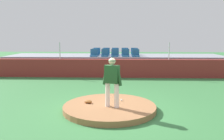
{
  "coord_description": "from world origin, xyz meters",
  "views": [
    {
      "loc": [
        0.38,
        -7.91,
        2.6
      ],
      "look_at": [
        0.0,
        2.33,
        1.09
      ],
      "focal_mm": 37.36,
      "sensor_mm": 36.0,
      "label": 1
    }
  ],
  "objects_px": {
    "stadium_chair_10": "(97,52)",
    "stadium_chair_13": "(125,52)",
    "fielding_glove": "(88,102)",
    "stadium_chair_11": "(106,52)",
    "stadium_chair_8": "(125,53)",
    "stadium_chair_5": "(96,53)",
    "stadium_chair_1": "(105,54)",
    "stadium_chair_12": "(115,52)",
    "baseball": "(122,100)",
    "stadium_chair_14": "(134,52)",
    "stadium_chair_4": "(136,54)",
    "stadium_chair_9": "(135,53)",
    "stadium_chair_7": "(115,53)",
    "stadium_chair_2": "(115,54)",
    "stadium_chair_3": "(126,54)",
    "stadium_chair_6": "(106,53)",
    "pitcher": "(112,78)",
    "stadium_chair_0": "(94,54)"
  },
  "relations": [
    {
      "from": "pitcher",
      "to": "stadium_chair_7",
      "type": "xyz_separation_m",
      "value": [
        -0.09,
        8.82,
        0.19
      ]
    },
    {
      "from": "stadium_chair_8",
      "to": "stadium_chair_9",
      "type": "relative_size",
      "value": 1.0
    },
    {
      "from": "stadium_chair_12",
      "to": "stadium_chair_14",
      "type": "distance_m",
      "value": 1.42
    },
    {
      "from": "stadium_chair_1",
      "to": "stadium_chair_2",
      "type": "relative_size",
      "value": 1.0
    },
    {
      "from": "stadium_chair_11",
      "to": "stadium_chair_14",
      "type": "xyz_separation_m",
      "value": [
        2.08,
        -0.04,
        0.0
      ]
    },
    {
      "from": "stadium_chair_4",
      "to": "stadium_chair_5",
      "type": "xyz_separation_m",
      "value": [
        -2.78,
        0.88,
        0.0
      ]
    },
    {
      "from": "stadium_chair_4",
      "to": "stadium_chair_5",
      "type": "distance_m",
      "value": 2.92
    },
    {
      "from": "stadium_chair_10",
      "to": "stadium_chair_11",
      "type": "distance_m",
      "value": 0.71
    },
    {
      "from": "stadium_chair_6",
      "to": "stadium_chair_12",
      "type": "distance_m",
      "value": 1.1
    },
    {
      "from": "pitcher",
      "to": "stadium_chair_0",
      "type": "xyz_separation_m",
      "value": [
        -1.52,
        7.96,
        0.19
      ]
    },
    {
      "from": "stadium_chair_1",
      "to": "stadium_chair_4",
      "type": "relative_size",
      "value": 1.0
    },
    {
      "from": "stadium_chair_1",
      "to": "fielding_glove",
      "type": "bearing_deg",
      "value": 89.21
    },
    {
      "from": "stadium_chair_6",
      "to": "stadium_chair_14",
      "type": "distance_m",
      "value": 2.25
    },
    {
      "from": "stadium_chair_3",
      "to": "stadium_chair_12",
      "type": "distance_m",
      "value": 1.91
    },
    {
      "from": "stadium_chair_2",
      "to": "stadium_chair_4",
      "type": "relative_size",
      "value": 1.0
    },
    {
      "from": "fielding_glove",
      "to": "stadium_chair_11",
      "type": "height_order",
      "value": "stadium_chair_11"
    },
    {
      "from": "stadium_chair_8",
      "to": "stadium_chair_5",
      "type": "bearing_deg",
      "value": -0.07
    },
    {
      "from": "stadium_chair_1",
      "to": "stadium_chair_12",
      "type": "relative_size",
      "value": 1.0
    },
    {
      "from": "stadium_chair_1",
      "to": "stadium_chair_11",
      "type": "distance_m",
      "value": 1.8
    },
    {
      "from": "stadium_chair_1",
      "to": "stadium_chair_12",
      "type": "distance_m",
      "value": 1.9
    },
    {
      "from": "stadium_chair_7",
      "to": "stadium_chair_11",
      "type": "relative_size",
      "value": 1.0
    },
    {
      "from": "stadium_chair_11",
      "to": "stadium_chair_5",
      "type": "bearing_deg",
      "value": 52.85
    },
    {
      "from": "baseball",
      "to": "stadium_chair_5",
      "type": "height_order",
      "value": "stadium_chair_5"
    },
    {
      "from": "stadium_chair_7",
      "to": "stadium_chair_11",
      "type": "xyz_separation_m",
      "value": [
        -0.69,
        0.92,
        0.0
      ]
    },
    {
      "from": "stadium_chair_2",
      "to": "stadium_chair_13",
      "type": "height_order",
      "value": "same"
    },
    {
      "from": "stadium_chair_13",
      "to": "stadium_chair_6",
      "type": "bearing_deg",
      "value": 31.07
    },
    {
      "from": "stadium_chair_3",
      "to": "stadium_chair_9",
      "type": "distance_m",
      "value": 1.12
    },
    {
      "from": "stadium_chair_7",
      "to": "stadium_chair_14",
      "type": "bearing_deg",
      "value": -147.67
    },
    {
      "from": "stadium_chair_10",
      "to": "stadium_chair_13",
      "type": "xyz_separation_m",
      "value": [
        2.09,
        -0.05,
        0.0
      ]
    },
    {
      "from": "stadium_chair_4",
      "to": "stadium_chair_10",
      "type": "bearing_deg",
      "value": -33.12
    },
    {
      "from": "stadium_chair_2",
      "to": "stadium_chair_13",
      "type": "relative_size",
      "value": 1.0
    },
    {
      "from": "stadium_chair_0",
      "to": "stadium_chair_6",
      "type": "height_order",
      "value": "same"
    },
    {
      "from": "fielding_glove",
      "to": "stadium_chair_9",
      "type": "relative_size",
      "value": 0.6
    },
    {
      "from": "stadium_chair_2",
      "to": "stadium_chair_3",
      "type": "height_order",
      "value": "same"
    },
    {
      "from": "stadium_chair_7",
      "to": "stadium_chair_9",
      "type": "distance_m",
      "value": 1.38
    },
    {
      "from": "stadium_chair_7",
      "to": "stadium_chair_13",
      "type": "relative_size",
      "value": 1.0
    },
    {
      "from": "stadium_chair_11",
      "to": "stadium_chair_13",
      "type": "xyz_separation_m",
      "value": [
        1.38,
        -0.05,
        0.0
      ]
    },
    {
      "from": "stadium_chair_6",
      "to": "stadium_chair_8",
      "type": "height_order",
      "value": "same"
    },
    {
      "from": "baseball",
      "to": "stadium_chair_14",
      "type": "distance_m",
      "value": 9.07
    },
    {
      "from": "baseball",
      "to": "stadium_chair_14",
      "type": "relative_size",
      "value": 0.15
    },
    {
      "from": "stadium_chair_14",
      "to": "stadium_chair_6",
      "type": "bearing_deg",
      "value": 21.97
    },
    {
      "from": "fielding_glove",
      "to": "stadium_chair_7",
      "type": "xyz_separation_m",
      "value": [
        0.8,
        8.39,
        1.12
      ]
    },
    {
      "from": "stadium_chair_7",
      "to": "stadium_chair_5",
      "type": "bearing_deg",
      "value": 0.79
    },
    {
      "from": "stadium_chair_4",
      "to": "stadium_chair_9",
      "type": "bearing_deg",
      "value": -89.91
    },
    {
      "from": "baseball",
      "to": "stadium_chair_1",
      "type": "height_order",
      "value": "stadium_chair_1"
    },
    {
      "from": "stadium_chair_9",
      "to": "stadium_chair_12",
      "type": "bearing_deg",
      "value": -31.62
    },
    {
      "from": "stadium_chair_12",
      "to": "stadium_chair_11",
      "type": "bearing_deg",
      "value": -1.59
    },
    {
      "from": "stadium_chair_3",
      "to": "stadium_chair_13",
      "type": "distance_m",
      "value": 1.74
    },
    {
      "from": "pitcher",
      "to": "baseball",
      "type": "relative_size",
      "value": 23.13
    },
    {
      "from": "stadium_chair_3",
      "to": "stadium_chair_7",
      "type": "relative_size",
      "value": 1.0
    }
  ]
}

